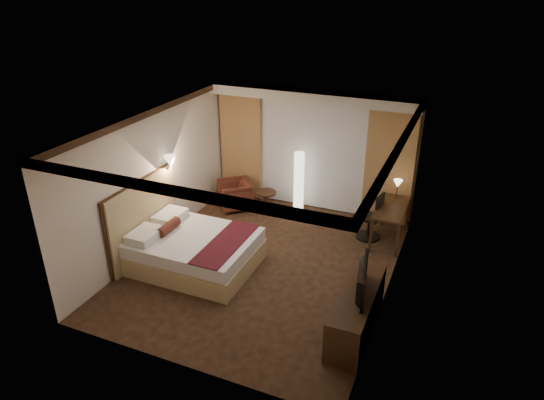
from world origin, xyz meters
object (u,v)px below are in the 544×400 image
at_px(desk, 390,224).
at_px(office_chair, 370,216).
at_px(side_table, 266,202).
at_px(dresser, 356,311).
at_px(floor_lamp, 299,183).
at_px(television, 358,276).
at_px(armchair, 235,194).
at_px(bed, 196,251).

xyz_separation_m(desk, office_chair, (-0.40, -0.05, 0.13)).
bearing_deg(side_table, dresser, -47.89).
distance_m(side_table, desk, 2.79).
xyz_separation_m(desk, dresser, (0.05, -2.90, -0.03)).
distance_m(floor_lamp, television, 4.00).
distance_m(floor_lamp, dresser, 4.02).
relative_size(desk, television, 1.31).
bearing_deg(armchair, desk, 48.55).
bearing_deg(television, floor_lamp, 22.07).
relative_size(floor_lamp, office_chair, 1.43).
bearing_deg(armchair, floor_lamp, 64.87).
bearing_deg(bed, office_chair, 40.10).
height_order(armchair, side_table, armchair).
bearing_deg(bed, armchair, 99.93).
bearing_deg(dresser, office_chair, 99.05).
height_order(bed, side_table, bed).
xyz_separation_m(floor_lamp, dresser, (2.15, -3.38, -0.37)).
xyz_separation_m(dresser, television, (-0.03, 0.00, 0.62)).
distance_m(bed, dresser, 3.19).
bearing_deg(desk, side_table, 175.33).
height_order(side_table, office_chair, office_chair).
relative_size(bed, side_table, 4.34).
distance_m(bed, floor_lamp, 2.97).
bearing_deg(television, side_table, 31.69).
bearing_deg(desk, armchair, 178.18).
distance_m(floor_lamp, office_chair, 1.79).
distance_m(side_table, floor_lamp, 0.86).
xyz_separation_m(armchair, dresser, (3.55, -3.01, -0.02)).
xyz_separation_m(side_table, desk, (2.78, -0.23, 0.13)).
relative_size(armchair, desk, 0.57).
height_order(armchair, dresser, armchair).
distance_m(dresser, television, 0.62).
height_order(armchair, television, television).
bearing_deg(office_chair, bed, -130.60).
height_order(desk, dresser, desk).
relative_size(office_chair, dresser, 0.57).
xyz_separation_m(armchair, floor_lamp, (1.40, 0.36, 0.35)).
xyz_separation_m(desk, television, (0.02, -2.90, 0.59)).
distance_m(floor_lamp, desk, 2.18).
bearing_deg(armchair, office_chair, 47.39).
relative_size(bed, desk, 1.67).
relative_size(side_table, television, 0.50).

